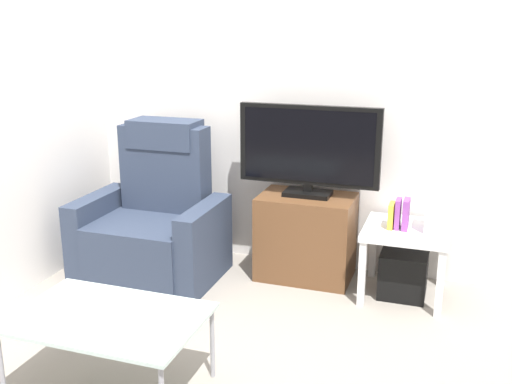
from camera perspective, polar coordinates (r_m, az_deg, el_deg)
name	(u,v)px	position (r m, az deg, el deg)	size (l,w,h in m)	color
ground_plane	(290,336)	(3.55, 3.24, -13.63)	(6.40, 6.40, 0.00)	gray
wall_back	(337,90)	(4.21, 7.78, 9.66)	(6.40, 0.06, 2.60)	silver
wall_side	(0,98)	(4.04, -23.30, 8.26)	(0.06, 4.48, 2.60)	silver
tv_stand	(306,237)	(4.21, 4.81, -4.28)	(0.65, 0.43, 0.60)	brown
television	(309,149)	(4.05, 5.08, 4.17)	(0.97, 0.20, 0.62)	black
recliner_armchair	(154,223)	(4.31, -9.71, -2.93)	(0.98, 0.78, 1.08)	#2D384C
side_table	(406,239)	(4.00, 14.17, -4.38)	(0.54, 0.54, 0.47)	white
subwoofer_box	(403,274)	(4.09, 13.93, -7.60)	(0.30, 0.30, 0.30)	black
book_leftmost	(391,215)	(3.94, 12.85, -2.21)	(0.03, 0.14, 0.16)	gold
book_middle	(398,214)	(3.93, 13.44, -2.03)	(0.03, 0.11, 0.20)	purple
book_rightmost	(406,214)	(3.92, 14.17, -2.08)	(0.04, 0.12, 0.20)	purple
game_console	(432,210)	(3.94, 16.49, -1.68)	(0.07, 0.20, 0.27)	white
coffee_table	(108,320)	(2.99, -13.96, -11.86)	(0.90, 0.60, 0.41)	#B2C6C1
cell_phone	(117,311)	(3.00, -13.14, -11.06)	(0.07, 0.15, 0.01)	#B7B7BC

